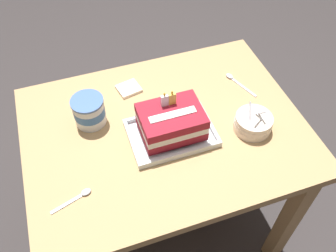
{
  "coord_description": "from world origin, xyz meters",
  "views": [
    {
      "loc": [
        -0.25,
        -0.77,
        1.75
      ],
      "look_at": [
        0.01,
        -0.02,
        0.8
      ],
      "focal_mm": 38.73,
      "sensor_mm": 36.0,
      "label": 1
    }
  ],
  "objects_px": {
    "birthday_cake": "(171,122)",
    "ice_cream_tub": "(89,111)",
    "foil_tray": "(171,134)",
    "napkin_pile": "(129,89)",
    "serving_spoon_near_tray": "(234,80)",
    "serving_spoon_by_bowls": "(81,195)",
    "bowl_stack": "(253,123)"
  },
  "relations": [
    {
      "from": "foil_tray",
      "to": "serving_spoon_near_tray",
      "type": "xyz_separation_m",
      "value": [
        0.33,
        0.18,
        -0.0
      ]
    },
    {
      "from": "serving_spoon_near_tray",
      "to": "bowl_stack",
      "type": "bearing_deg",
      "value": -101.1
    },
    {
      "from": "bowl_stack",
      "to": "napkin_pile",
      "type": "relative_size",
      "value": 1.37
    },
    {
      "from": "bowl_stack",
      "to": "napkin_pile",
      "type": "xyz_separation_m",
      "value": [
        -0.36,
        0.33,
        -0.02
      ]
    },
    {
      "from": "birthday_cake",
      "to": "ice_cream_tub",
      "type": "relative_size",
      "value": 1.84
    },
    {
      "from": "foil_tray",
      "to": "bowl_stack",
      "type": "relative_size",
      "value": 2.21
    },
    {
      "from": "foil_tray",
      "to": "bowl_stack",
      "type": "bearing_deg",
      "value": -12.76
    },
    {
      "from": "serving_spoon_near_tray",
      "to": "foil_tray",
      "type": "bearing_deg",
      "value": -151.2
    },
    {
      "from": "ice_cream_tub",
      "to": "serving_spoon_near_tray",
      "type": "bearing_deg",
      "value": 2.64
    },
    {
      "from": "bowl_stack",
      "to": "serving_spoon_by_bowls",
      "type": "bearing_deg",
      "value": -173.37
    },
    {
      "from": "birthday_cake",
      "to": "ice_cream_tub",
      "type": "xyz_separation_m",
      "value": [
        -0.25,
        0.15,
        -0.02
      ]
    },
    {
      "from": "foil_tray",
      "to": "napkin_pile",
      "type": "relative_size",
      "value": 3.03
    },
    {
      "from": "foil_tray",
      "to": "napkin_pile",
      "type": "height_order",
      "value": "foil_tray"
    },
    {
      "from": "birthday_cake",
      "to": "napkin_pile",
      "type": "relative_size",
      "value": 2.17
    },
    {
      "from": "ice_cream_tub",
      "to": "serving_spoon_near_tray",
      "type": "relative_size",
      "value": 0.73
    },
    {
      "from": "bowl_stack",
      "to": "serving_spoon_by_bowls",
      "type": "height_order",
      "value": "bowl_stack"
    },
    {
      "from": "napkin_pile",
      "to": "bowl_stack",
      "type": "bearing_deg",
      "value": -42.34
    },
    {
      "from": "bowl_stack",
      "to": "serving_spoon_by_bowls",
      "type": "distance_m",
      "value": 0.62
    },
    {
      "from": "foil_tray",
      "to": "napkin_pile",
      "type": "bearing_deg",
      "value": 107.01
    },
    {
      "from": "birthday_cake",
      "to": "ice_cream_tub",
      "type": "height_order",
      "value": "birthday_cake"
    },
    {
      "from": "serving_spoon_near_tray",
      "to": "serving_spoon_by_bowls",
      "type": "bearing_deg",
      "value": -154.7
    },
    {
      "from": "foil_tray",
      "to": "birthday_cake",
      "type": "relative_size",
      "value": 1.4
    },
    {
      "from": "ice_cream_tub",
      "to": "serving_spoon_by_bowls",
      "type": "relative_size",
      "value": 0.86
    },
    {
      "from": "ice_cream_tub",
      "to": "serving_spoon_by_bowls",
      "type": "xyz_separation_m",
      "value": [
        -0.09,
        -0.29,
        -0.05
      ]
    },
    {
      "from": "foil_tray",
      "to": "serving_spoon_by_bowls",
      "type": "height_order",
      "value": "foil_tray"
    },
    {
      "from": "bowl_stack",
      "to": "ice_cream_tub",
      "type": "bearing_deg",
      "value": 157.75
    },
    {
      "from": "birthday_cake",
      "to": "serving_spoon_near_tray",
      "type": "xyz_separation_m",
      "value": [
        0.33,
        0.18,
        -0.07
      ]
    },
    {
      "from": "birthday_cake",
      "to": "napkin_pile",
      "type": "xyz_separation_m",
      "value": [
        -0.08,
        0.26,
        -0.07
      ]
    },
    {
      "from": "birthday_cake",
      "to": "serving_spoon_near_tray",
      "type": "bearing_deg",
      "value": 28.77
    },
    {
      "from": "napkin_pile",
      "to": "ice_cream_tub",
      "type": "bearing_deg",
      "value": -146.36
    },
    {
      "from": "bowl_stack",
      "to": "serving_spoon_by_bowls",
      "type": "relative_size",
      "value": 1.0
    },
    {
      "from": "birthday_cake",
      "to": "serving_spoon_near_tray",
      "type": "distance_m",
      "value": 0.38
    }
  ]
}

